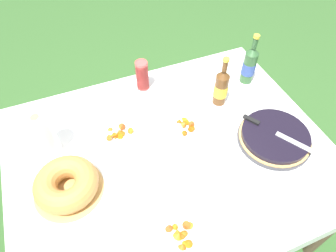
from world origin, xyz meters
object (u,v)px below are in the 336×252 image
Objects in this scene: cider_bottle_amber at (221,87)px; snack_plate_right at (183,127)px; berry_tart at (275,137)px; bundt_cake at (66,184)px; cup_stack at (142,75)px; cider_bottle_green at (249,65)px; paper_towel_roll at (43,134)px; serving_knife at (271,130)px; snack_plate_left at (180,235)px; snack_plate_near at (121,135)px.

cider_bottle_amber is 1.40× the size of snack_plate_right.
bundt_cake is at bearing 173.79° from berry_tart.
cider_bottle_green is (0.60, -0.18, 0.02)m from cup_stack.
cider_bottle_amber is at bearing -37.36° from cup_stack.
cider_bottle_amber is 0.94m from paper_towel_roll.
paper_towel_roll is (-1.05, 0.35, 0.06)m from serving_knife.
snack_plate_left is 0.88× the size of paper_towel_roll.
bundt_cake is 0.64m from snack_plate_right.
cider_bottle_amber is (-0.13, 0.36, 0.09)m from berry_tart.
bundt_cake is 0.38m from snack_plate_near.
snack_plate_left is (-0.76, -0.73, -0.11)m from cider_bottle_green.
serving_knife is 1.07× the size of bundt_cake.
paper_towel_roll is (-0.42, 0.64, 0.11)m from snack_plate_left.
serving_knife is at bearing -23.10° from snack_plate_near.
snack_plate_right is at bearing 64.85° from snack_plate_left.
snack_plate_right is at bearing -158.34° from cider_bottle_green.
serving_knife is 0.35m from cider_bottle_amber.
serving_knife is 1.10× the size of cider_bottle_amber.
berry_tart is at bearing -70.49° from cider_bottle_amber.
bundt_cake is at bearing 134.77° from snack_plate_left.
paper_towel_roll reaches higher than snack_plate_right.
bundt_cake is 0.75m from cup_stack.
cup_stack is at bearing 127.70° from berry_tart.
snack_plate_near is (-0.83, -0.13, -0.11)m from cider_bottle_green.
cider_bottle_green reaches higher than bundt_cake.
cider_bottle_green is at bearing 8.95° from snack_plate_near.
paper_towel_roll is (-1.18, -0.08, 0.00)m from cider_bottle_green.
cider_bottle_green reaches higher than cup_stack.
berry_tart is at bearing 22.76° from snack_plate_left.
serving_knife is 1.01m from bundt_cake.
cider_bottle_green reaches higher than paper_towel_roll.
snack_plate_right is (0.25, 0.52, -0.00)m from snack_plate_left.
berry_tart is at bearing -104.22° from cider_bottle_green.
cup_stack is at bearing 142.64° from cider_bottle_amber.
snack_plate_right is (0.09, -0.38, -0.08)m from cup_stack.
cider_bottle_amber is at bearing 50.35° from snack_plate_left.
berry_tart is 1.72× the size of snack_plate_left.
berry_tart is 0.79m from snack_plate_near.
snack_plate_left is at bearing -95.34° from serving_knife.
paper_towel_roll is at bearing 178.89° from cider_bottle_amber.
cider_bottle_green is (0.12, 0.46, 0.09)m from berry_tart.
bundt_cake is at bearing -145.05° from snack_plate_near.
cup_stack is 0.46m from cider_bottle_amber.
bundt_cake is at bearing -135.75° from cup_stack.
cider_bottle_green is 1.04× the size of cider_bottle_amber.
bundt_cake is 0.54m from snack_plate_left.
paper_towel_roll is (-1.07, 0.37, 0.09)m from berry_tart.
cider_bottle_green is 0.56m from snack_plate_right.
bundt_cake is 1.31× the size of snack_plate_near.
bundt_cake is 1.44× the size of snack_plate_right.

